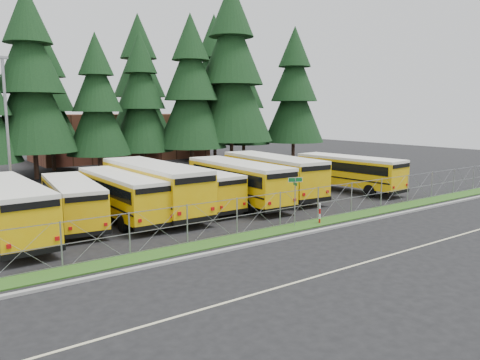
% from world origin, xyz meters
% --- Properties ---
extents(ground, '(120.00, 120.00, 0.00)m').
position_xyz_m(ground, '(0.00, 0.00, 0.00)').
color(ground, black).
rests_on(ground, ground).
extents(curb, '(50.00, 0.25, 0.12)m').
position_xyz_m(curb, '(0.00, -3.10, 0.06)').
color(curb, gray).
rests_on(curb, ground).
extents(grass_verge, '(50.00, 1.40, 0.06)m').
position_xyz_m(grass_verge, '(0.00, -1.70, 0.03)').
color(grass_verge, '#1F4814').
rests_on(grass_verge, ground).
extents(road_lane_line, '(50.00, 0.12, 0.01)m').
position_xyz_m(road_lane_line, '(0.00, -8.00, 0.01)').
color(road_lane_line, beige).
rests_on(road_lane_line, ground).
extents(chainlink_fence, '(44.00, 0.10, 2.00)m').
position_xyz_m(chainlink_fence, '(0.00, -1.00, 1.00)').
color(chainlink_fence, gray).
rests_on(chainlink_fence, ground).
extents(brick_building, '(22.00, 10.00, 6.00)m').
position_xyz_m(brick_building, '(6.00, 40.00, 3.00)').
color(brick_building, brown).
rests_on(brick_building, ground).
extents(bus_0, '(2.97, 11.37, 2.96)m').
position_xyz_m(bus_0, '(-14.01, 5.20, 1.48)').
color(bus_0, '#DEA407').
rests_on(bus_0, ground).
extents(bus_1, '(3.46, 10.11, 2.60)m').
position_xyz_m(bus_1, '(-10.42, 6.41, 1.30)').
color(bus_1, '#DEA407').
rests_on(bus_1, ground).
extents(bus_2, '(2.58, 10.74, 2.81)m').
position_xyz_m(bus_2, '(-7.58, 6.14, 1.41)').
color(bus_2, '#DEA407').
rests_on(bus_2, ground).
extents(bus_3, '(2.92, 12.28, 3.22)m').
position_xyz_m(bus_3, '(-5.35, 6.59, 1.61)').
color(bus_3, '#DEA407').
rests_on(bus_3, ground).
extents(bus_4, '(2.54, 9.99, 2.61)m').
position_xyz_m(bus_4, '(-2.33, 6.45, 1.30)').
color(bus_4, '#DEA407').
rests_on(bus_4, ground).
extents(bus_5, '(3.14, 11.53, 3.00)m').
position_xyz_m(bus_5, '(0.69, 5.79, 1.50)').
color(bus_5, '#DEA407').
rests_on(bus_5, ground).
extents(bus_6, '(3.80, 12.10, 3.12)m').
position_xyz_m(bus_6, '(4.56, 6.76, 1.56)').
color(bus_6, '#DEA407').
rests_on(bus_6, ground).
extents(bus_east, '(3.45, 10.97, 2.83)m').
position_xyz_m(bus_east, '(11.25, 5.06, 1.42)').
color(bus_east, '#DEA407').
rests_on(bus_east, ground).
extents(street_sign, '(0.79, 0.52, 2.81)m').
position_xyz_m(street_sign, '(-0.29, -1.44, 2.03)').
color(street_sign, gray).
rests_on(street_sign, ground).
extents(striped_bollard, '(0.11, 0.11, 1.20)m').
position_xyz_m(striped_bollard, '(1.28, -1.86, 0.60)').
color(striped_bollard, '#B20C0C').
rests_on(striped_bollard, ground).
extents(light_standard, '(0.70, 0.35, 10.14)m').
position_xyz_m(light_standard, '(-12.10, 14.77, 5.50)').
color(light_standard, gray).
rests_on(light_standard, ground).
extents(conifer_3, '(8.11, 8.11, 17.95)m').
position_xyz_m(conifer_3, '(-7.85, 26.70, 8.97)').
color(conifer_3, black).
rests_on(conifer_3, ground).
extents(conifer_4, '(6.40, 6.40, 14.14)m').
position_xyz_m(conifer_4, '(-1.95, 25.83, 7.07)').
color(conifer_4, black).
rests_on(conifer_4, ground).
extents(conifer_5, '(6.68, 6.68, 14.77)m').
position_xyz_m(conifer_5, '(2.99, 26.41, 7.38)').
color(conifer_5, black).
rests_on(conifer_5, ground).
extents(conifer_6, '(7.59, 7.59, 16.79)m').
position_xyz_m(conifer_6, '(7.79, 24.08, 8.40)').
color(conifer_6, black).
rests_on(conifer_6, ground).
extents(conifer_7, '(9.40, 9.40, 20.79)m').
position_xyz_m(conifer_7, '(12.81, 23.68, 10.39)').
color(conifer_7, black).
rests_on(conifer_7, ground).
extents(conifer_8, '(6.78, 6.78, 14.99)m').
position_xyz_m(conifer_8, '(17.97, 28.35, 7.49)').
color(conifer_8, black).
rests_on(conifer_8, ground).
extents(conifer_9, '(7.67, 7.67, 16.95)m').
position_xyz_m(conifer_9, '(22.89, 24.23, 8.48)').
color(conifer_9, black).
rests_on(conifer_9, ground).
extents(conifer_11, '(6.42, 6.42, 14.20)m').
position_xyz_m(conifer_11, '(-4.85, 32.12, 7.10)').
color(conifer_11, black).
rests_on(conifer_11, ground).
extents(conifer_12, '(8.10, 8.10, 17.92)m').
position_xyz_m(conifer_12, '(5.73, 32.91, 8.96)').
color(conifer_12, black).
rests_on(conifer_12, ground).
extents(conifer_13, '(8.46, 8.46, 18.70)m').
position_xyz_m(conifer_13, '(15.54, 31.47, 9.35)').
color(conifer_13, black).
rests_on(conifer_13, ground).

